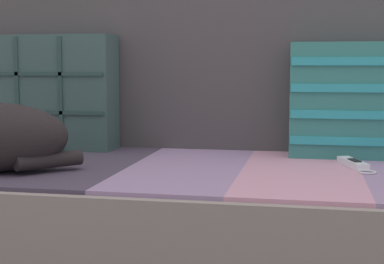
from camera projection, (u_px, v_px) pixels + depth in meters
The scene contains 5 objects.
couch at pixel (244, 235), 1.66m from camera, with size 1.99×0.87×0.39m.
sofa_backrest at pixel (257, 64), 1.96m from camera, with size 1.95×0.14×0.56m.
throw_pillow_quilted at pixel (48, 92), 1.97m from camera, with size 0.46×0.14×0.38m.
throw_pillow_striped at pixel (352, 100), 1.77m from camera, with size 0.37×0.14×0.35m.
game_remote_near at pixel (354, 164), 1.61m from camera, with size 0.10×0.21×0.02m.
Camera 1 is at (0.18, -1.50, 0.67)m, focal length 55.00 mm.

